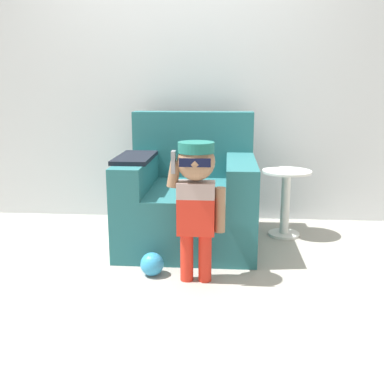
{
  "coord_description": "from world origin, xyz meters",
  "views": [
    {
      "loc": [
        0.42,
        -3.36,
        1.18
      ],
      "look_at": [
        0.19,
        -0.42,
        0.48
      ],
      "focal_mm": 42.0,
      "sensor_mm": 36.0,
      "label": 1
    }
  ],
  "objects_px": {
    "person_child": "(196,190)",
    "side_table": "(286,197)",
    "armchair": "(189,198)",
    "toy_ball": "(152,264)"
  },
  "relations": [
    {
      "from": "person_child",
      "to": "side_table",
      "type": "xyz_separation_m",
      "value": [
        0.65,
        0.92,
        -0.26
      ]
    },
    {
      "from": "side_table",
      "to": "toy_ball",
      "type": "bearing_deg",
      "value": -137.25
    },
    {
      "from": "toy_ball",
      "to": "person_child",
      "type": "bearing_deg",
      "value": -11.18
    },
    {
      "from": "armchair",
      "to": "toy_ball",
      "type": "xyz_separation_m",
      "value": [
        -0.18,
        -0.69,
        -0.26
      ]
    },
    {
      "from": "side_table",
      "to": "toy_ball",
      "type": "relative_size",
      "value": 3.57
    },
    {
      "from": "person_child",
      "to": "side_table",
      "type": "height_order",
      "value": "person_child"
    },
    {
      "from": "side_table",
      "to": "toy_ball",
      "type": "height_order",
      "value": "side_table"
    },
    {
      "from": "armchair",
      "to": "person_child",
      "type": "bearing_deg",
      "value": -81.96
    },
    {
      "from": "side_table",
      "to": "person_child",
      "type": "bearing_deg",
      "value": -125.23
    },
    {
      "from": "armchair",
      "to": "person_child",
      "type": "distance_m",
      "value": 0.79
    }
  ]
}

